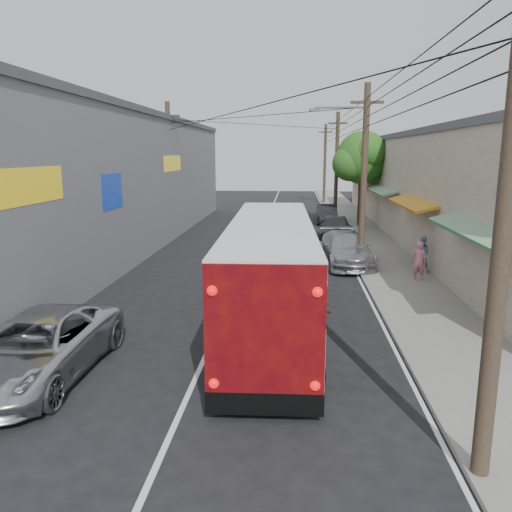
{
  "coord_description": "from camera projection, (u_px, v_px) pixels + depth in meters",
  "views": [
    {
      "loc": [
        2.22,
        -9.31,
        5.07
      ],
      "look_at": [
        0.91,
        7.35,
        1.63
      ],
      "focal_mm": 35.0,
      "sensor_mm": 36.0,
      "label": 1
    }
  ],
  "objects": [
    {
      "name": "sidewalk",
      "position": [
        367.0,
        240.0,
        29.3
      ],
      "size": [
        3.0,
        80.0,
        0.12
      ],
      "primitive_type": "cube",
      "color": "slate",
      "rests_on": "ground"
    },
    {
      "name": "building_left",
      "position": [
        103.0,
        179.0,
        27.77
      ],
      "size": [
        7.2,
        36.0,
        7.25
      ],
      "color": "slate",
      "rests_on": "ground"
    },
    {
      "name": "jeepney",
      "position": [
        37.0,
        347.0,
        11.39
      ],
      "size": [
        2.52,
        5.26,
        1.45
      ],
      "primitive_type": "imported",
      "rotation": [
        0.0,
        0.0,
        -0.02
      ],
      "color": "silver",
      "rests_on": "ground"
    },
    {
      "name": "pedestrian_far",
      "position": [
        421.0,
        254.0,
        21.11
      ],
      "size": [
        0.79,
        0.64,
        1.54
      ],
      "primitive_type": "imported",
      "rotation": [
        0.0,
        0.0,
        3.06
      ],
      "color": "#9AC3E0",
      "rests_on": "sidewalk"
    },
    {
      "name": "parked_car_mid",
      "position": [
        335.0,
        228.0,
        29.3
      ],
      "size": [
        2.18,
        4.65,
        1.54
      ],
      "primitive_type": "imported",
      "rotation": [
        0.0,
        0.0,
        -0.08
      ],
      "color": "#29282E",
      "rests_on": "ground"
    },
    {
      "name": "coach_bus",
      "position": [
        271.0,
        272.0,
        14.65
      ],
      "size": [
        2.78,
        11.08,
        3.17
      ],
      "rotation": [
        0.0,
        0.0,
        0.03
      ],
      "color": "silver",
      "rests_on": "ground"
    },
    {
      "name": "building_right",
      "position": [
        440.0,
        186.0,
        30.29
      ],
      "size": [
        7.09,
        40.0,
        6.25
      ],
      "color": "beige",
      "rests_on": "ground"
    },
    {
      "name": "parked_car_far",
      "position": [
        327.0,
        213.0,
        37.11
      ],
      "size": [
        1.58,
        4.23,
        1.38
      ],
      "primitive_type": "imported",
      "rotation": [
        0.0,
        0.0,
        -0.03
      ],
      "color": "black",
      "rests_on": "ground"
    },
    {
      "name": "parked_suv",
      "position": [
        346.0,
        249.0,
        23.04
      ],
      "size": [
        2.5,
        5.27,
        1.48
      ],
      "primitive_type": "imported",
      "rotation": [
        0.0,
        0.0,
        0.09
      ],
      "color": "#96969E",
      "rests_on": "ground"
    },
    {
      "name": "ground",
      "position": [
        184.0,
        404.0,
        10.28
      ],
      "size": [
        120.0,
        120.0,
        0.0
      ],
      "primitive_type": "plane",
      "color": "black",
      "rests_on": "ground"
    },
    {
      "name": "pedestrian_near",
      "position": [
        419.0,
        261.0,
        19.8
      ],
      "size": [
        0.66,
        0.54,
        1.55
      ],
      "primitive_type": "imported",
      "rotation": [
        0.0,
        0.0,
        2.8
      ],
      "color": "pink",
      "rests_on": "sidewalk"
    },
    {
      "name": "utility_poles",
      "position": [
        311.0,
        170.0,
        29.06
      ],
      "size": [
        11.8,
        45.28,
        8.0
      ],
      "color": "#473828",
      "rests_on": "ground"
    },
    {
      "name": "street_tree",
      "position": [
        364.0,
        159.0,
        34.22
      ],
      "size": [
        4.4,
        4.0,
        6.6
      ],
      "color": "#3F2B19",
      "rests_on": "ground"
    }
  ]
}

